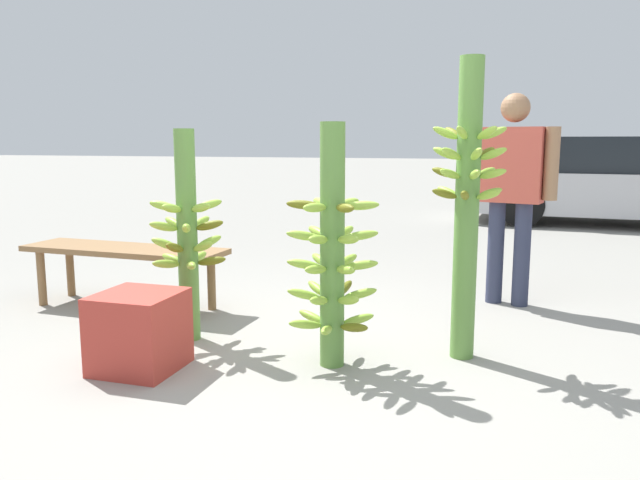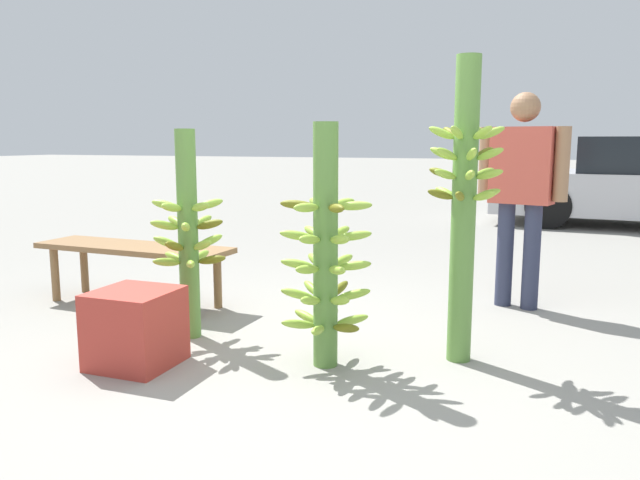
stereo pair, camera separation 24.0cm
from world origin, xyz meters
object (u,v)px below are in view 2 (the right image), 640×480
market_bench (133,253)px  banana_stalk_right (464,204)px  banana_stalk_left (188,234)px  banana_stalk_center (326,253)px  vendor_person (522,183)px  produce_crate (135,328)px

market_bench → banana_stalk_right: bearing=-6.2°
banana_stalk_left → banana_stalk_center: 0.98m
vendor_person → market_bench: size_ratio=1.00×
banana_stalk_center → banana_stalk_left: bearing=169.4°
banana_stalk_right → vendor_person: (0.23, 1.29, 0.04)m
banana_stalk_center → vendor_person: (0.91, 1.63, 0.30)m
vendor_person → market_bench: bearing=-147.3°
banana_stalk_right → vendor_person: size_ratio=1.07×
vendor_person → banana_stalk_center: bearing=-105.2°
banana_stalk_left → market_bench: 1.01m
banana_stalk_left → market_bench: bearing=147.1°
banana_stalk_center → produce_crate: bearing=-159.5°
vendor_person → banana_stalk_right: bearing=-86.5°
banana_stalk_right → produce_crate: (-1.64, -0.70, -0.67)m
banana_stalk_left → banana_stalk_right: banana_stalk_right is taller
banana_stalk_center → market_bench: 1.93m
banana_stalk_center → market_bench: size_ratio=0.85×
produce_crate → banana_stalk_center: bearing=20.5°
banana_stalk_right → market_bench: (-2.45, 0.37, -0.49)m
produce_crate → vendor_person: bearing=46.8°
banana_stalk_left → market_bench: (-0.82, 0.53, -0.26)m
banana_stalk_left → produce_crate: 0.70m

